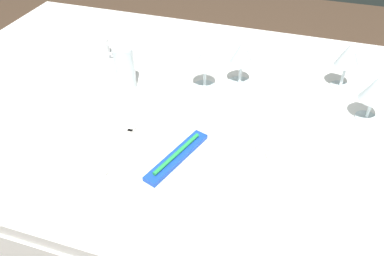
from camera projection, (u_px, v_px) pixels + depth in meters
ground_plane at (197, 245)px, 1.61m from camera, size 6.00×6.00×0.00m
dining_table at (199, 124)px, 1.19m from camera, size 1.80×1.11×0.74m
dinner_plate at (177, 161)px, 0.94m from camera, size 0.26×0.26×0.02m
toothbrush_package at (177, 156)px, 0.92m from camera, size 0.10×0.21×0.02m
fork_outer at (122, 145)px, 0.99m from camera, size 0.03×0.21×0.00m
dinner_knife at (244, 171)px, 0.92m from camera, size 0.03×0.23×0.00m
spoon_soup at (256, 166)px, 0.93m from camera, size 0.03×0.23×0.01m
spoon_dessert at (268, 171)px, 0.92m from camera, size 0.03×0.21×0.01m
saucer_left at (100, 58)px, 1.34m from camera, size 0.14×0.14×0.01m
coffee_cup_left at (99, 48)px, 1.31m from camera, size 0.10×0.08×0.07m
wine_glass_centre at (242, 54)px, 1.15m from camera, size 0.08×0.08×0.15m
wine_glass_left at (377, 89)px, 1.02m from camera, size 0.08×0.08×0.14m
wine_glass_right at (349, 56)px, 1.13m from camera, size 0.07×0.07×0.16m
wine_glass_far at (205, 59)px, 1.14m from camera, size 0.07×0.07×0.14m
drink_tumbler at (125, 68)px, 1.16m from camera, size 0.06×0.06×0.14m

